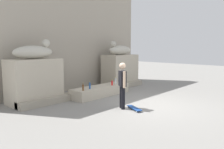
# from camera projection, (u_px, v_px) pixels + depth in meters

# --- Properties ---
(ground_plane) EXTENTS (40.00, 40.00, 0.00)m
(ground_plane) POSITION_uv_depth(u_px,v_px,m) (151.00, 106.00, 8.67)
(ground_plane) COLOR gray
(facade_wall) EXTENTS (9.81, 0.60, 6.74)m
(facade_wall) POSITION_uv_depth(u_px,v_px,m) (68.00, 24.00, 11.53)
(facade_wall) COLOR #A59B8B
(facade_wall) RESTS_ON ground_plane
(pedestal_left) EXTENTS (2.02, 1.12, 1.75)m
(pedestal_left) POSITION_uv_depth(u_px,v_px,m) (34.00, 81.00, 9.05)
(pedestal_left) COLOR #B7AD99
(pedestal_left) RESTS_ON ground_plane
(pedestal_right) EXTENTS (2.02, 1.12, 1.75)m
(pedestal_right) POSITION_uv_depth(u_px,v_px,m) (120.00, 70.00, 13.01)
(pedestal_right) COLOR #B7AD99
(pedestal_right) RESTS_ON ground_plane
(statue_reclining_left) EXTENTS (1.65, 0.71, 0.78)m
(statue_reclining_left) POSITION_uv_depth(u_px,v_px,m) (34.00, 52.00, 8.93)
(statue_reclining_left) COLOR beige
(statue_reclining_left) RESTS_ON pedestal_left
(statue_reclining_right) EXTENTS (1.64, 0.69, 0.78)m
(statue_reclining_right) POSITION_uv_depth(u_px,v_px,m) (120.00, 50.00, 12.84)
(statue_reclining_right) COLOR beige
(statue_reclining_right) RESTS_ON pedestal_right
(ledge_block) EXTENTS (3.02, 0.85, 0.44)m
(ledge_block) POSITION_uv_depth(u_px,v_px,m) (101.00, 91.00, 10.41)
(ledge_block) COLOR #B7AD99
(ledge_block) RESTS_ON ground_plane
(skater) EXTENTS (0.37, 0.46, 1.67)m
(skater) POSITION_uv_depth(u_px,v_px,m) (122.00, 83.00, 8.18)
(skater) COLOR black
(skater) RESTS_ON ground_plane
(skateboard) EXTENTS (0.53, 0.81, 0.08)m
(skateboard) POSITION_uv_depth(u_px,v_px,m) (134.00, 108.00, 8.12)
(skateboard) COLOR navy
(skateboard) RESTS_ON ground_plane
(bottle_brown) EXTENTS (0.06, 0.06, 0.32)m
(bottle_brown) POSITION_uv_depth(u_px,v_px,m) (83.00, 87.00, 9.32)
(bottle_brown) COLOR #593314
(bottle_brown) RESTS_ON ledge_block
(bottle_blue) EXTENTS (0.07, 0.07, 0.31)m
(bottle_blue) POSITION_uv_depth(u_px,v_px,m) (90.00, 86.00, 9.70)
(bottle_blue) COLOR #194C99
(bottle_blue) RESTS_ON ledge_block
(bottle_red) EXTENTS (0.08, 0.08, 0.26)m
(bottle_red) POSITION_uv_depth(u_px,v_px,m) (112.00, 83.00, 10.56)
(bottle_red) COLOR red
(bottle_red) RESTS_ON ledge_block
(bottle_clear) EXTENTS (0.07, 0.07, 0.32)m
(bottle_clear) POSITION_uv_depth(u_px,v_px,m) (116.00, 81.00, 11.01)
(bottle_clear) COLOR silver
(bottle_clear) RESTS_ON ledge_block
(stair_step) EXTENTS (7.35, 0.50, 0.26)m
(stair_step) POSITION_uv_depth(u_px,v_px,m) (93.00, 91.00, 10.74)
(stair_step) COLOR gray
(stair_step) RESTS_ON ground_plane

